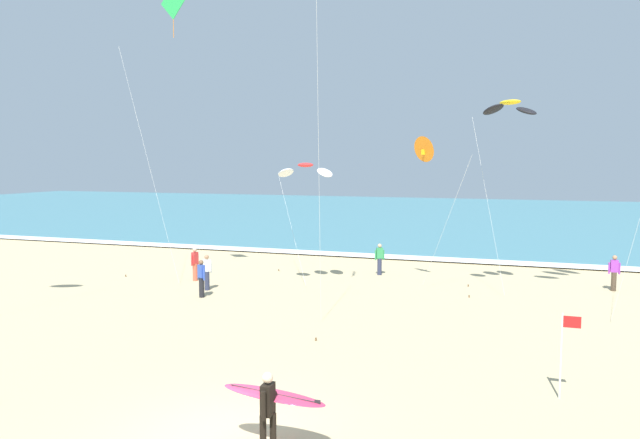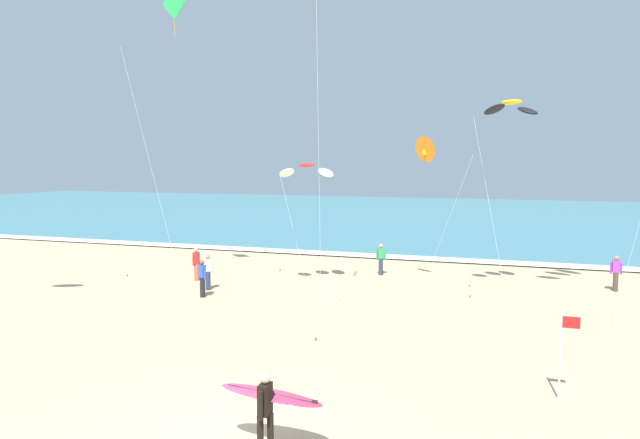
% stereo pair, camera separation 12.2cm
% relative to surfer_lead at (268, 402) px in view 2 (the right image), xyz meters
% --- Properties ---
extents(ground_plane, '(160.00, 160.00, 0.00)m').
position_rel_surfer_lead_xyz_m(ground_plane, '(-1.27, 0.29, -1.05)').
color(ground_plane, tan).
extents(ocean_water, '(160.00, 60.00, 0.08)m').
position_rel_surfer_lead_xyz_m(ocean_water, '(-1.27, 54.36, -1.01)').
color(ocean_water, teal).
rests_on(ocean_water, ground).
extents(shoreline_foam, '(160.00, 1.61, 0.01)m').
position_rel_surfer_lead_xyz_m(shoreline_foam, '(-1.27, 24.66, -0.96)').
color(shoreline_foam, white).
rests_on(shoreline_foam, ocean_water).
extents(surfer_lead, '(2.13, 1.00, 1.71)m').
position_rel_surfer_lead_xyz_m(surfer_lead, '(0.00, 0.00, 0.00)').
color(surfer_lead, black).
rests_on(surfer_lead, ground).
extents(kite_delta_amber_near, '(2.84, 2.08, 6.85)m').
position_rel_surfer_lead_xyz_m(kite_delta_amber_near, '(0.16, 16.88, 5.18)').
color(kite_delta_amber_near, orange).
rests_on(kite_delta_amber_near, ground).
extents(kite_arc_golden_mid, '(2.91, 3.02, 8.21)m').
position_rel_surfer_lead_xyz_m(kite_arc_golden_mid, '(3.77, 15.83, 6.83)').
color(kite_arc_golden_mid, black).
rests_on(kite_arc_golden_mid, ground).
extents(kite_arc_scarlet_low, '(4.14, 4.72, 5.65)m').
position_rel_surfer_lead_xyz_m(kite_arc_scarlet_low, '(-4.84, 15.01, 4.26)').
color(kite_arc_scarlet_low, white).
rests_on(kite_arc_scarlet_low, ground).
extents(kite_diamond_emerald_close, '(4.40, 1.16, 13.50)m').
position_rel_surfer_lead_xyz_m(kite_diamond_emerald_close, '(-10.68, 13.68, 11.32)').
color(kite_diamond_emerald_close, green).
rests_on(kite_diamond_emerald_close, ground).
extents(bystander_green_top, '(0.44, 0.31, 1.59)m').
position_rel_surfer_lead_xyz_m(bystander_green_top, '(-2.40, 19.13, -0.24)').
color(bystander_green_top, '#2D334C').
rests_on(bystander_green_top, ground).
extents(bystander_blue_top, '(0.45, 0.31, 1.59)m').
position_rel_surfer_lead_xyz_m(bystander_blue_top, '(-8.30, 11.73, -0.24)').
color(bystander_blue_top, black).
rests_on(bystander_blue_top, ground).
extents(bystander_red_top, '(0.24, 0.49, 1.59)m').
position_rel_surfer_lead_xyz_m(bystander_red_top, '(-10.41, 14.79, -0.24)').
color(bystander_red_top, '#D8593F').
rests_on(bystander_red_top, ground).
extents(bystander_white_top, '(0.35, 0.40, 1.59)m').
position_rel_surfer_lead_xyz_m(bystander_white_top, '(-8.80, 13.08, -0.24)').
color(bystander_white_top, '#2D334C').
rests_on(bystander_white_top, ground).
extents(bystander_purple_top, '(0.50, 0.22, 1.59)m').
position_rel_surfer_lead_xyz_m(bystander_purple_top, '(8.27, 18.77, -0.24)').
color(bystander_purple_top, '#4C3D2D').
rests_on(bystander_purple_top, ground).
extents(lifeguard_flag, '(0.45, 0.05, 2.10)m').
position_rel_surfer_lead_xyz_m(lifeguard_flag, '(5.50, 4.84, 0.22)').
color(lifeguard_flag, silver).
rests_on(lifeguard_flag, ground).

